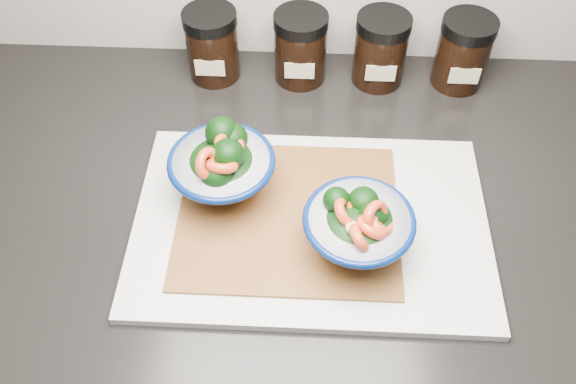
{
  "coord_description": "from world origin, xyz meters",
  "views": [
    {
      "loc": [
        0.01,
        0.93,
        1.53
      ],
      "look_at": [
        -0.01,
        1.4,
        0.96
      ],
      "focal_mm": 38.0,
      "sensor_mm": 36.0,
      "label": 1
    }
  ],
  "objects_px": {
    "bowl_left": "(222,168)",
    "bowl_right": "(358,227)",
    "spice_jar_a": "(212,45)",
    "spice_jar_c": "(380,50)",
    "spice_jar_b": "(300,47)",
    "cutting_board": "(311,223)",
    "spice_jar_d": "(463,52)"
  },
  "relations": [
    {
      "from": "bowl_right",
      "to": "spice_jar_d",
      "type": "height_order",
      "value": "bowl_right"
    },
    {
      "from": "cutting_board",
      "to": "bowl_right",
      "type": "distance_m",
      "value": 0.09
    },
    {
      "from": "cutting_board",
      "to": "spice_jar_d",
      "type": "distance_m",
      "value": 0.37
    },
    {
      "from": "spice_jar_a",
      "to": "spice_jar_c",
      "type": "relative_size",
      "value": 1.0
    },
    {
      "from": "spice_jar_b",
      "to": "cutting_board",
      "type": "bearing_deg",
      "value": -85.31
    },
    {
      "from": "cutting_board",
      "to": "spice_jar_a",
      "type": "xyz_separation_m",
      "value": [
        -0.16,
        0.3,
        0.05
      ]
    },
    {
      "from": "bowl_right",
      "to": "spice_jar_a",
      "type": "bearing_deg",
      "value": 122.6
    },
    {
      "from": "bowl_left",
      "to": "bowl_right",
      "type": "relative_size",
      "value": 1.03
    },
    {
      "from": "bowl_left",
      "to": "spice_jar_b",
      "type": "relative_size",
      "value": 1.21
    },
    {
      "from": "spice_jar_c",
      "to": "spice_jar_b",
      "type": "bearing_deg",
      "value": 180.0
    },
    {
      "from": "spice_jar_c",
      "to": "bowl_right",
      "type": "bearing_deg",
      "value": -97.13
    },
    {
      "from": "bowl_left",
      "to": "spice_jar_c",
      "type": "height_order",
      "value": "bowl_left"
    },
    {
      "from": "spice_jar_a",
      "to": "spice_jar_c",
      "type": "bearing_deg",
      "value": 0.0
    },
    {
      "from": "spice_jar_d",
      "to": "bowl_left",
      "type": "bearing_deg",
      "value": -142.95
    },
    {
      "from": "bowl_right",
      "to": "cutting_board",
      "type": "bearing_deg",
      "value": 143.66
    },
    {
      "from": "bowl_right",
      "to": "spice_jar_b",
      "type": "distance_m",
      "value": 0.35
    },
    {
      "from": "spice_jar_d",
      "to": "spice_jar_a",
      "type": "bearing_deg",
      "value": 180.0
    },
    {
      "from": "cutting_board",
      "to": "bowl_left",
      "type": "relative_size",
      "value": 3.3
    },
    {
      "from": "spice_jar_c",
      "to": "spice_jar_d",
      "type": "distance_m",
      "value": 0.12
    },
    {
      "from": "cutting_board",
      "to": "bowl_right",
      "type": "relative_size",
      "value": 3.4
    },
    {
      "from": "bowl_right",
      "to": "spice_jar_b",
      "type": "bearing_deg",
      "value": 103.33
    },
    {
      "from": "bowl_right",
      "to": "spice_jar_a",
      "type": "height_order",
      "value": "bowl_right"
    },
    {
      "from": "bowl_left",
      "to": "bowl_right",
      "type": "bearing_deg",
      "value": -25.94
    },
    {
      "from": "spice_jar_a",
      "to": "spice_jar_c",
      "type": "distance_m",
      "value": 0.26
    },
    {
      "from": "spice_jar_c",
      "to": "spice_jar_a",
      "type": "bearing_deg",
      "value": 180.0
    },
    {
      "from": "spice_jar_d",
      "to": "bowl_right",
      "type": "bearing_deg",
      "value": -116.37
    },
    {
      "from": "cutting_board",
      "to": "bowl_left",
      "type": "bearing_deg",
      "value": 159.93
    },
    {
      "from": "spice_jar_a",
      "to": "spice_jar_b",
      "type": "height_order",
      "value": "same"
    },
    {
      "from": "cutting_board",
      "to": "spice_jar_d",
      "type": "height_order",
      "value": "spice_jar_d"
    },
    {
      "from": "spice_jar_b",
      "to": "spice_jar_c",
      "type": "distance_m",
      "value": 0.12
    },
    {
      "from": "spice_jar_b",
      "to": "spice_jar_c",
      "type": "bearing_deg",
      "value": 0.0
    },
    {
      "from": "bowl_left",
      "to": "bowl_right",
      "type": "height_order",
      "value": "bowl_left"
    }
  ]
}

